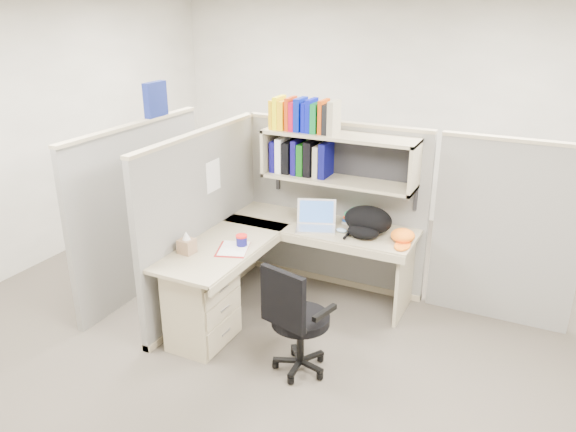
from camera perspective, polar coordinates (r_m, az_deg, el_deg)
The scene contains 14 objects.
ground at distance 5.01m, azimuth 0.61°, elevation -10.94°, with size 6.00×6.00×0.00m, color #39322C.
room_shell at distance 4.36m, azimuth 0.70°, elevation 7.38°, with size 6.00×6.00×6.00m.
cubicle at distance 5.12m, azimuth -0.89°, elevation 1.15°, with size 3.79×1.84×1.95m.
desk at distance 4.74m, azimuth -5.36°, elevation -6.90°, with size 1.74×1.75×0.73m.
laptop at distance 5.00m, azimuth 2.86°, elevation -0.01°, with size 0.35×0.35×0.25m, color silver, non-canonical shape.
backpack at distance 4.91m, azimuth 7.92°, elevation -0.61°, with size 0.43×0.33×0.25m, color black, non-canonical shape.
orange_cap at distance 4.86m, azimuth 11.58°, elevation -1.96°, with size 0.21×0.24×0.11m, color orange, non-canonical shape.
snack_canister at distance 4.71m, azimuth -4.73°, elevation -2.46°, with size 0.10×0.10×0.09m.
tissue_box at distance 4.62m, azimuth -10.27°, elevation -2.63°, with size 0.12×0.12×0.19m, color #967455, non-canonical shape.
mouse at distance 4.99m, azimuth 5.47°, elevation -1.45°, with size 0.10×0.07×0.04m, color #90B0CC.
paper_cup at distance 5.23m, azimuth 3.24°, elevation 0.08°, with size 0.07×0.07×0.10m, color white.
book_stack at distance 5.22m, azimuth 6.82°, elevation -0.05°, with size 0.16×0.22×0.11m, color gray, non-canonical shape.
loose_paper at distance 4.68m, azimuth -5.52°, elevation -3.28°, with size 0.23×0.30×0.00m, color silver, non-canonical shape.
task_chair at distance 4.26m, azimuth 0.92°, elevation -12.05°, with size 0.52×0.48×0.92m.
Camera 1 is at (1.80, -3.83, 2.67)m, focal length 35.00 mm.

